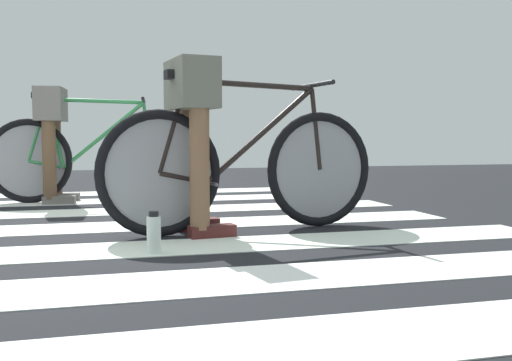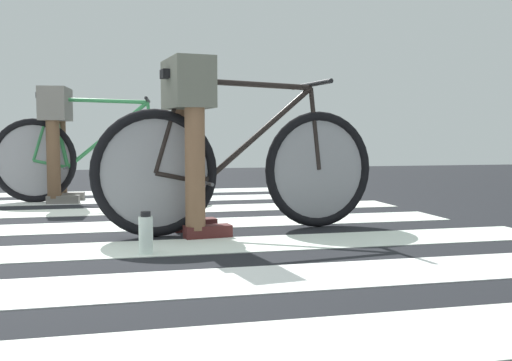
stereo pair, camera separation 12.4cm
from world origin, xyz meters
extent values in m
cube|color=black|center=(0.00, 0.00, 0.01)|extent=(18.00, 14.00, 0.02)
cube|color=silver|center=(-0.05, -1.17, 0.02)|extent=(5.20, 0.44, 0.00)
cube|color=silver|center=(0.14, -0.41, 0.02)|extent=(5.20, 0.44, 0.00)
cube|color=silver|center=(-0.03, 0.37, 0.02)|extent=(5.20, 0.44, 0.00)
cube|color=silver|center=(-0.02, 1.14, 0.02)|extent=(5.20, 0.44, 0.00)
cube|color=silver|center=(-0.05, 1.90, 0.02)|extent=(5.20, 0.44, 0.00)
cube|color=silver|center=(0.11, 2.63, 0.02)|extent=(5.20, 0.44, 0.00)
torus|color=black|center=(0.60, -0.07, 0.38)|extent=(0.72, 0.15, 0.72)
torus|color=black|center=(1.61, 0.07, 0.38)|extent=(0.72, 0.15, 0.72)
cylinder|color=gray|center=(0.60, -0.07, 0.38)|extent=(0.60, 0.09, 0.61)
cylinder|color=gray|center=(1.61, 0.07, 0.38)|extent=(0.60, 0.09, 0.61)
cylinder|color=black|center=(1.15, 0.01, 0.89)|extent=(0.80, 0.14, 0.05)
cylinder|color=black|center=(1.21, 0.02, 0.60)|extent=(0.70, 0.13, 0.59)
cylinder|color=black|center=(0.82, -0.04, 0.61)|extent=(0.16, 0.05, 0.59)
cylinder|color=black|center=(0.74, -0.05, 0.35)|extent=(0.29, 0.07, 0.09)
cylinder|color=black|center=(0.68, -0.05, 0.64)|extent=(0.19, 0.05, 0.53)
cylinder|color=black|center=(1.58, 0.07, 0.63)|extent=(0.09, 0.04, 0.50)
cube|color=black|center=(0.76, -0.04, 0.93)|extent=(0.25, 0.12, 0.05)
cylinder|color=black|center=(1.55, 0.07, 0.90)|extent=(0.10, 0.52, 0.03)
cylinder|color=#4C4C51|center=(0.88, -0.03, 0.32)|extent=(0.07, 0.34, 0.02)
cylinder|color=brown|center=(0.77, 0.10, 0.52)|extent=(0.11, 0.11, 0.91)
cylinder|color=brown|center=(0.81, -0.18, 0.52)|extent=(0.11, 0.11, 0.91)
cube|color=#5F6156|center=(0.79, -0.04, 0.88)|extent=(0.27, 0.44, 0.28)
cube|color=#481C1B|center=(0.84, 0.11, 0.06)|extent=(0.27, 0.13, 0.07)
cube|color=#481C1B|center=(0.88, -0.17, 0.06)|extent=(0.27, 0.13, 0.07)
torus|color=black|center=(-0.29, 1.92, 0.38)|extent=(0.72, 0.13, 0.72)
torus|color=black|center=(0.72, 1.83, 0.38)|extent=(0.72, 0.13, 0.72)
cylinder|color=gray|center=(-0.29, 1.92, 0.38)|extent=(0.60, 0.06, 0.61)
cylinder|color=gray|center=(0.72, 1.83, 0.38)|extent=(0.60, 0.06, 0.61)
cylinder|color=#308047|center=(0.26, 1.87, 0.89)|extent=(0.80, 0.11, 0.05)
cylinder|color=#308047|center=(0.32, 1.86, 0.60)|extent=(0.70, 0.10, 0.59)
cylinder|color=#308047|center=(-0.08, 1.90, 0.61)|extent=(0.16, 0.05, 0.59)
cylinder|color=#308047|center=(-0.16, 1.91, 0.35)|extent=(0.29, 0.05, 0.09)
cylinder|color=#308047|center=(-0.21, 1.92, 0.64)|extent=(0.19, 0.04, 0.53)
cylinder|color=#308047|center=(0.69, 1.83, 0.63)|extent=(0.09, 0.04, 0.50)
cube|color=black|center=(-0.14, 1.91, 0.93)|extent=(0.25, 0.11, 0.05)
cylinder|color=black|center=(0.66, 1.83, 0.90)|extent=(0.08, 0.52, 0.03)
cylinder|color=#4C4C51|center=(-0.02, 1.90, 0.32)|extent=(0.05, 0.34, 0.02)
cylinder|color=brown|center=(-0.09, 2.05, 0.51)|extent=(0.11, 0.11, 0.88)
cylinder|color=brown|center=(-0.12, 1.77, 0.51)|extent=(0.11, 0.11, 0.88)
cube|color=#64615D|center=(-0.11, 1.91, 0.85)|extent=(0.26, 0.43, 0.28)
cube|color=#615D58|center=(-0.02, 2.04, 0.06)|extent=(0.27, 0.12, 0.07)
cube|color=#615D58|center=(-0.05, 1.76, 0.06)|extent=(0.27, 0.12, 0.07)
cylinder|color=white|center=(0.52, -0.55, 0.11)|extent=(0.07, 0.07, 0.18)
cylinder|color=black|center=(0.52, -0.55, 0.21)|extent=(0.05, 0.05, 0.02)
camera|label=1|loc=(0.26, -3.39, 0.58)|focal=41.46mm
camera|label=2|loc=(0.39, -3.39, 0.58)|focal=41.46mm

